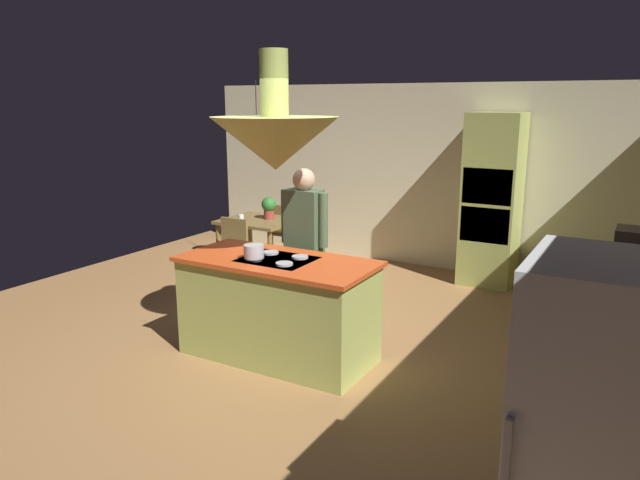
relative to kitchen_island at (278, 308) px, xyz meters
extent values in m
plane|color=#9E7042|center=(0.00, 0.20, -0.47)|extent=(8.16, 8.16, 0.00)
cube|color=beige|center=(0.00, 3.65, 0.80)|extent=(6.80, 0.10, 2.55)
cube|color=#A8B259|center=(0.00, 0.00, -0.02)|extent=(1.72, 0.79, 0.90)
cube|color=#D14C1E|center=(0.00, 0.00, 0.44)|extent=(1.78, 0.85, 0.04)
cube|color=black|center=(0.00, 0.00, 0.46)|extent=(0.64, 0.52, 0.01)
cylinder|color=#B2B2B7|center=(-0.16, -0.13, 0.47)|extent=(0.15, 0.15, 0.02)
cylinder|color=#B2B2B7|center=(0.16, -0.13, 0.47)|extent=(0.15, 0.15, 0.02)
cylinder|color=#B2B2B7|center=(-0.16, 0.13, 0.47)|extent=(0.15, 0.15, 0.02)
cylinder|color=#B2B2B7|center=(0.16, 0.13, 0.47)|extent=(0.15, 0.15, 0.02)
cube|color=#A8B259|center=(2.84, 0.80, -0.02)|extent=(0.62, 2.54, 0.90)
cube|color=#D14C1E|center=(2.84, 0.80, 0.44)|extent=(0.66, 2.58, 0.04)
cube|color=#A8B259|center=(1.10, 3.25, 0.62)|extent=(0.66, 0.62, 2.18)
cube|color=black|center=(1.10, 2.96, 0.83)|extent=(0.60, 0.04, 0.44)
cube|color=black|center=(1.10, 2.96, 0.35)|extent=(0.60, 0.04, 0.44)
cube|color=white|center=(2.80, -1.70, 0.38)|extent=(0.72, 0.70, 1.71)
cube|color=#B2B2B7|center=(2.47, -2.07, 0.47)|extent=(0.03, 0.04, 0.36)
cube|color=olive|center=(-1.70, 2.10, 0.27)|extent=(0.95, 0.83, 0.04)
cylinder|color=olive|center=(-2.12, 1.74, -0.11)|extent=(0.06, 0.06, 0.72)
cylinder|color=olive|center=(-1.28, 1.74, -0.11)|extent=(0.06, 0.06, 0.72)
cylinder|color=olive|center=(-2.12, 2.46, -0.11)|extent=(0.06, 0.06, 0.72)
cylinder|color=olive|center=(-1.28, 2.46, -0.11)|extent=(0.06, 0.06, 0.72)
cylinder|color=tan|center=(-0.23, 0.70, -0.06)|extent=(0.14, 0.14, 0.83)
cylinder|color=tan|center=(-0.05, 0.70, -0.06)|extent=(0.14, 0.14, 0.83)
cube|color=#4C6042|center=(-0.14, 0.70, 0.67)|extent=(0.36, 0.22, 0.64)
cylinder|color=#4C6042|center=(-0.36, 0.70, 0.70)|extent=(0.09, 0.09, 0.54)
cylinder|color=#4C6042|center=(0.08, 0.70, 0.70)|extent=(0.09, 0.09, 0.54)
sphere|color=tan|center=(-0.14, 0.70, 1.09)|extent=(0.22, 0.22, 0.22)
cone|color=#A8B259|center=(0.00, 0.00, 1.49)|extent=(1.10, 1.10, 0.45)
cylinder|color=#A8B259|center=(0.00, 0.00, 1.99)|extent=(0.24, 0.24, 0.55)
cone|color=#E0B266|center=(-1.70, 2.10, 1.39)|extent=(0.32, 0.32, 0.22)
cylinder|color=black|center=(-1.70, 2.10, 1.80)|extent=(0.01, 0.01, 0.60)
cube|color=olive|center=(-1.70, 1.38, -0.03)|extent=(0.40, 0.40, 0.04)
cube|color=olive|center=(-1.70, 1.56, 0.19)|extent=(0.40, 0.04, 0.42)
cylinder|color=olive|center=(-1.87, 1.21, -0.26)|extent=(0.04, 0.04, 0.43)
cylinder|color=olive|center=(-1.53, 1.21, -0.26)|extent=(0.04, 0.04, 0.43)
cylinder|color=olive|center=(-1.87, 1.55, -0.26)|extent=(0.04, 0.04, 0.43)
cylinder|color=olive|center=(-1.53, 1.55, -0.26)|extent=(0.04, 0.04, 0.43)
cube|color=olive|center=(-1.70, 2.82, -0.03)|extent=(0.40, 0.40, 0.04)
cube|color=olive|center=(-1.70, 2.64, 0.19)|extent=(0.40, 0.04, 0.42)
cylinder|color=olive|center=(-1.53, 2.99, -0.26)|extent=(0.04, 0.04, 0.43)
cylinder|color=olive|center=(-1.87, 2.99, -0.26)|extent=(0.04, 0.04, 0.43)
cylinder|color=olive|center=(-1.53, 2.65, -0.26)|extent=(0.04, 0.04, 0.43)
cylinder|color=olive|center=(-1.87, 2.65, -0.26)|extent=(0.04, 0.04, 0.43)
cylinder|color=#99382D|center=(-1.60, 2.20, 0.35)|extent=(0.14, 0.14, 0.12)
sphere|color=#2D722D|center=(-1.60, 2.20, 0.49)|extent=(0.20, 0.20, 0.20)
cylinder|color=white|center=(-1.84, 1.89, 0.33)|extent=(0.07, 0.07, 0.09)
cylinder|color=silver|center=(2.84, 0.17, 0.56)|extent=(0.12, 0.12, 0.20)
cylinder|color=silver|center=(2.84, 0.35, 0.55)|extent=(0.13, 0.13, 0.17)
cylinder|color=#B2B2B7|center=(-0.16, -0.13, 0.54)|extent=(0.18, 0.18, 0.12)
camera|label=1|loc=(2.85, -4.22, 1.85)|focal=33.02mm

